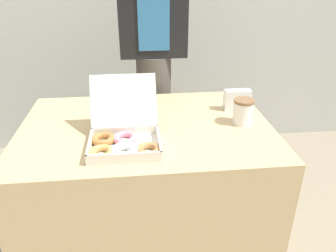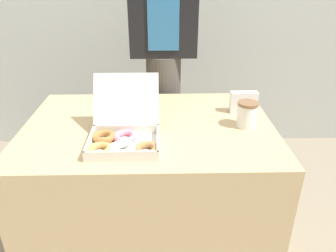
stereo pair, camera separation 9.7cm
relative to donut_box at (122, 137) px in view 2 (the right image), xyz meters
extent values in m
plane|color=gray|center=(0.10, 0.18, -0.79)|extent=(14.00, 14.00, 0.00)
cube|color=tan|center=(0.10, 0.18, -0.41)|extent=(1.10, 0.76, 0.75)
cube|color=silver|center=(0.01, -0.02, -0.03)|extent=(0.27, 0.22, 0.01)
cube|color=silver|center=(-0.12, -0.02, -0.01)|extent=(0.01, 0.22, 0.04)
cube|color=silver|center=(0.14, -0.02, -0.01)|extent=(0.01, 0.22, 0.04)
cube|color=silver|center=(0.01, -0.12, -0.01)|extent=(0.27, 0.01, 0.04)
cube|color=silver|center=(0.01, 0.09, -0.01)|extent=(0.27, 0.01, 0.04)
cube|color=silver|center=(0.01, 0.15, 0.10)|extent=(0.27, 0.12, 0.19)
torus|color=tan|center=(-0.08, -0.07, -0.02)|extent=(0.10, 0.10, 0.03)
torus|color=#A87038|center=(-0.08, 0.03, -0.02)|extent=(0.11, 0.11, 0.03)
torus|color=white|center=(0.01, -0.07, -0.01)|extent=(0.14, 0.14, 0.03)
torus|color=pink|center=(0.01, 0.03, -0.02)|extent=(0.10, 0.10, 0.03)
torus|color=#B27F4C|center=(0.09, -0.07, -0.02)|extent=(0.12, 0.12, 0.03)
cylinder|color=white|center=(0.52, 0.15, 0.02)|extent=(0.08, 0.08, 0.10)
cylinder|color=brown|center=(0.52, 0.15, 0.07)|extent=(0.09, 0.09, 0.01)
cube|color=silver|center=(0.55, 0.31, 0.01)|extent=(0.13, 0.04, 0.10)
cylinder|color=#4C4742|center=(0.17, 0.72, -0.33)|extent=(0.20, 0.20, 0.93)
cube|color=black|center=(0.17, 0.72, 0.43)|extent=(0.37, 0.16, 0.59)
cube|color=teal|center=(0.17, 0.63, 0.37)|extent=(0.16, 0.01, 0.38)
camera|label=1|loc=(0.06, -1.12, 0.61)|focal=35.00mm
camera|label=2|loc=(0.15, -1.12, 0.61)|focal=35.00mm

